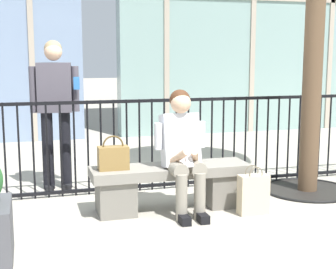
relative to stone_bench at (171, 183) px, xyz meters
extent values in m
plane|color=#A8A091|center=(0.00, 0.00, -0.27)|extent=(60.00, 60.00, 0.00)
cube|color=gray|center=(0.00, 0.00, 0.13)|extent=(1.60, 0.44, 0.10)
cube|color=slate|center=(-0.56, 0.00, -0.10)|extent=(0.36, 0.37, 0.35)
cube|color=slate|center=(0.56, 0.00, -0.10)|extent=(0.36, 0.37, 0.35)
cylinder|color=gray|center=(-0.01, -0.18, 0.20)|extent=(0.15, 0.40, 0.15)
cylinder|color=gray|center=(-0.01, -0.38, -0.05)|extent=(0.11, 0.11, 0.45)
cube|color=black|center=(-0.01, -0.44, -0.23)|extent=(0.09, 0.22, 0.08)
cylinder|color=gray|center=(0.17, -0.18, 0.20)|extent=(0.15, 0.40, 0.15)
cylinder|color=gray|center=(0.17, -0.38, -0.05)|extent=(0.11, 0.11, 0.45)
cube|color=black|center=(0.17, -0.44, -0.23)|extent=(0.09, 0.22, 0.08)
cube|color=silver|center=(0.08, -0.04, 0.44)|extent=(0.36, 0.30, 0.55)
cylinder|color=silver|center=(-0.14, -0.04, 0.49)|extent=(0.08, 0.08, 0.26)
cylinder|color=#DBAD89|center=(0.00, -0.26, 0.32)|extent=(0.16, 0.28, 0.20)
cylinder|color=silver|center=(0.30, -0.04, 0.49)|extent=(0.08, 0.08, 0.26)
cylinder|color=#DBAD89|center=(0.16, -0.26, 0.32)|extent=(0.16, 0.28, 0.20)
cube|color=silver|center=(0.08, -0.32, 0.30)|extent=(0.07, 0.10, 0.13)
sphere|color=#DBAD89|center=(0.08, -0.06, 0.81)|extent=(0.20, 0.20, 0.20)
sphere|color=#472816|center=(0.08, -0.03, 0.84)|extent=(0.20, 0.20, 0.20)
cube|color=olive|center=(-0.58, -0.01, 0.29)|extent=(0.29, 0.15, 0.23)
torus|color=brown|center=(-0.58, -0.01, 0.41)|extent=(0.21, 0.02, 0.21)
cube|color=beige|center=(0.73, -0.38, -0.07)|extent=(0.29, 0.13, 0.39)
torus|color=#685E4C|center=(0.73, -0.42, 0.14)|extent=(0.14, 0.01, 0.14)
torus|color=#685E4C|center=(0.73, -0.33, 0.14)|extent=(0.14, 0.01, 0.14)
cylinder|color=black|center=(-1.15, 1.13, 0.18)|extent=(0.13, 0.13, 0.90)
cube|color=black|center=(-1.15, 1.09, -0.24)|extent=(0.09, 0.22, 0.06)
cylinder|color=black|center=(-0.95, 1.13, 0.18)|extent=(0.13, 0.13, 0.90)
cube|color=black|center=(-0.95, 1.09, -0.24)|extent=(0.09, 0.22, 0.06)
cube|color=#4C4751|center=(-1.05, 1.13, 0.91)|extent=(0.40, 0.26, 0.56)
cylinder|color=#4C4751|center=(-1.28, 1.13, 0.89)|extent=(0.08, 0.08, 0.52)
cylinder|color=#4C4751|center=(-0.81, 1.13, 0.89)|extent=(0.08, 0.08, 0.52)
sphere|color=#DBAD89|center=(-1.05, 1.13, 1.31)|extent=(0.20, 0.20, 0.20)
sphere|color=#997F59|center=(-1.05, 1.15, 1.34)|extent=(0.20, 0.20, 0.20)
cube|color=#2D6BB7|center=(-0.81, 1.03, 0.96)|extent=(0.07, 0.01, 0.14)
cylinder|color=black|center=(-1.60, 0.76, 0.26)|extent=(0.02, 0.02, 1.06)
cylinder|color=black|center=(-1.46, 0.76, 0.26)|extent=(0.02, 0.02, 1.06)
cylinder|color=black|center=(-1.31, 0.76, 0.26)|extent=(0.02, 0.02, 1.06)
cylinder|color=black|center=(-1.17, 0.76, 0.26)|extent=(0.02, 0.02, 1.06)
cylinder|color=black|center=(-1.02, 0.76, 0.26)|extent=(0.02, 0.02, 1.06)
cylinder|color=black|center=(-0.88, 0.76, 0.26)|extent=(0.02, 0.02, 1.06)
cylinder|color=black|center=(-0.73, 0.76, 0.26)|extent=(0.02, 0.02, 1.06)
cylinder|color=black|center=(-0.58, 0.76, 0.26)|extent=(0.02, 0.02, 1.06)
cylinder|color=black|center=(-0.44, 0.76, 0.26)|extent=(0.02, 0.02, 1.06)
cylinder|color=black|center=(-0.29, 0.76, 0.26)|extent=(0.02, 0.02, 1.06)
cylinder|color=black|center=(-0.15, 0.76, 0.26)|extent=(0.02, 0.02, 1.06)
cylinder|color=black|center=(0.00, 0.76, 0.26)|extent=(0.02, 0.02, 1.06)
cylinder|color=black|center=(0.15, 0.76, 0.26)|extent=(0.02, 0.02, 1.06)
cylinder|color=black|center=(0.29, 0.76, 0.26)|extent=(0.02, 0.02, 1.06)
cylinder|color=black|center=(0.44, 0.76, 0.26)|extent=(0.02, 0.02, 1.06)
cylinder|color=black|center=(0.58, 0.76, 0.26)|extent=(0.02, 0.02, 1.06)
cylinder|color=black|center=(0.73, 0.76, 0.26)|extent=(0.02, 0.02, 1.06)
cylinder|color=black|center=(0.88, 0.76, 0.26)|extent=(0.02, 0.02, 1.06)
cylinder|color=black|center=(1.02, 0.76, 0.26)|extent=(0.02, 0.02, 1.06)
cylinder|color=black|center=(1.17, 0.76, 0.26)|extent=(0.02, 0.02, 1.06)
cylinder|color=black|center=(1.31, 0.76, 0.26)|extent=(0.02, 0.02, 1.06)
cylinder|color=black|center=(1.46, 0.76, 0.26)|extent=(0.02, 0.02, 1.06)
cylinder|color=black|center=(1.60, 0.76, 0.26)|extent=(0.02, 0.02, 1.06)
cylinder|color=black|center=(1.75, 0.76, 0.26)|extent=(0.02, 0.02, 1.06)
cylinder|color=black|center=(1.90, 0.76, 0.26)|extent=(0.02, 0.02, 1.06)
cylinder|color=black|center=(2.04, 0.76, 0.26)|extent=(0.02, 0.02, 1.06)
cylinder|color=black|center=(2.19, 0.76, 0.26)|extent=(0.02, 0.02, 1.06)
cylinder|color=black|center=(2.33, 0.76, 0.26)|extent=(0.02, 0.02, 1.06)
cube|color=black|center=(0.00, 0.76, -0.22)|extent=(7.88, 0.04, 0.04)
cube|color=black|center=(0.00, 0.76, 0.76)|extent=(7.88, 0.04, 0.04)
cylinder|color=black|center=(1.70, 0.22, -0.27)|extent=(0.99, 0.99, 0.01)
torus|color=black|center=(1.70, 0.22, -0.26)|extent=(1.02, 1.02, 0.03)
cylinder|color=brown|center=(1.70, 0.22, 1.43)|extent=(0.21, 0.21, 3.40)
camera|label=1|loc=(-1.35, -4.60, 1.26)|focal=52.47mm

